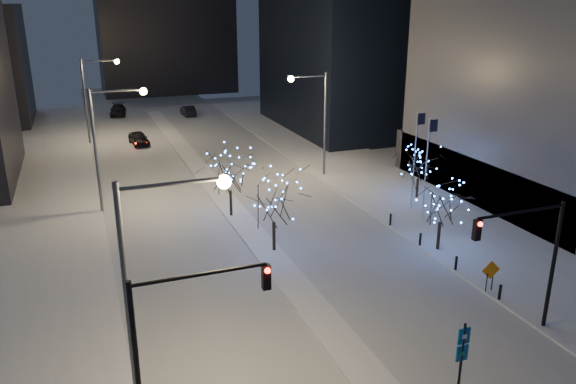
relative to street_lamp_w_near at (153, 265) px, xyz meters
name	(u,v)px	position (x,y,z in m)	size (l,w,h in m)	color
road	(203,173)	(8.94, 33.00, -6.49)	(20.00, 130.00, 0.02)	silver
median	(214,187)	(8.94, 28.00, -6.42)	(2.00, 80.00, 0.15)	silver
east_sidewalk	(415,202)	(23.94, 18.00, -6.42)	(10.00, 90.00, 0.15)	silver
west_sidewalk	(47,253)	(-5.06, 18.00, -6.42)	(8.00, 90.00, 0.15)	silver
street_lamp_w_near	(153,265)	(0.00, 0.00, 0.00)	(4.40, 0.56, 10.00)	#595E66
street_lamp_w_mid	(108,133)	(0.00, 25.00, 0.00)	(4.40, 0.56, 10.00)	#595E66
street_lamp_w_far	(93,89)	(0.00, 50.00, 0.00)	(4.40, 0.56, 10.00)	#595E66
street_lamp_east	(316,111)	(19.02, 28.00, -0.05)	(3.90, 0.56, 10.00)	#595E66
traffic_signal_west	(178,329)	(0.50, -2.00, -1.74)	(5.26, 0.43, 7.00)	black
traffic_signal_east	(532,249)	(17.88, -1.00, -1.74)	(5.26, 0.43, 7.00)	black
flagpoles	(421,158)	(22.30, 15.25, -1.70)	(1.35, 2.60, 8.00)	silver
bollards	(437,251)	(19.14, 8.00, -5.90)	(0.16, 12.16, 0.90)	black
car_near	(139,138)	(4.43, 47.29, -5.72)	(1.85, 4.59, 1.56)	black
car_mid	(188,111)	(13.55, 63.65, -5.76)	(1.57, 4.51, 1.49)	black
car_far	(118,110)	(3.66, 67.23, -5.71)	(2.22, 5.47, 1.59)	black
holiday_tree_median_near	(274,197)	(9.44, 12.90, -2.57)	(5.26, 5.26, 5.92)	black
holiday_tree_median_far	(230,172)	(8.44, 20.29, -2.76)	(4.31, 4.31, 5.45)	black
holiday_tree_plaza_near	(442,203)	(19.93, 9.06, -3.01)	(4.00, 4.00, 5.00)	black
holiday_tree_plaza_far	(419,164)	(24.60, 18.84, -3.37)	(4.13, 4.13, 4.52)	black
wayfinding_sign	(462,349)	(12.25, -3.50, -4.49)	(0.58, 0.11, 3.27)	black
construction_sign	(491,273)	(19.24, 3.03, -5.19)	(1.16, 0.19, 1.92)	black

